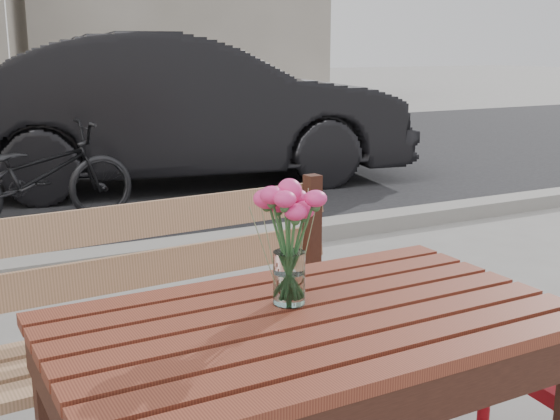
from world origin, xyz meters
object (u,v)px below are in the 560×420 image
Objects in this scene: main_vase at (289,227)px; bicycle at (35,176)px; main_table at (312,363)px; parked_car at (181,110)px.

bicycle is (0.01, 4.29, -0.56)m from main_vase.
main_vase reaches higher than main_table.
main_vase is 4.33m from bicycle.
main_vase is (-0.01, 0.10, 0.33)m from main_table.
main_vase is 5.75m from parked_car.
parked_car reaches higher than main_vase.
main_vase is 0.20× the size of bicycle.
main_vase is at bearing 172.76° from parked_car.
main_vase is at bearing 174.67° from bicycle.
main_table is 4.40m from bicycle.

